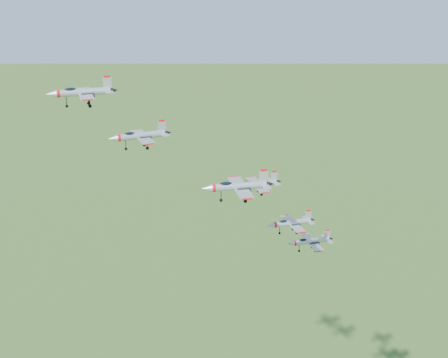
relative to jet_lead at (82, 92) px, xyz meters
name	(u,v)px	position (x,y,z in m)	size (l,w,h in m)	color
jet_lead	(82,92)	(0.00, 0.00, 0.00)	(14.05, 11.64, 3.75)	#A0A5AC
jet_left_high	(139,136)	(10.11, -4.12, -8.84)	(13.18, 10.82, 3.54)	#A0A5AC
jet_right_high	(237,186)	(23.88, -22.16, -15.22)	(14.05, 11.78, 3.76)	#A0A5AC
jet_left_low	(255,184)	(34.69, -6.62, -21.71)	(12.16, 10.08, 3.25)	#A0A5AC
jet_right_low	(290,223)	(38.44, -16.58, -27.45)	(11.14, 9.21, 2.98)	#A0A5AC
jet_trail	(310,241)	(47.59, -9.22, -36.71)	(11.69, 9.73, 3.12)	#A0A5AC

